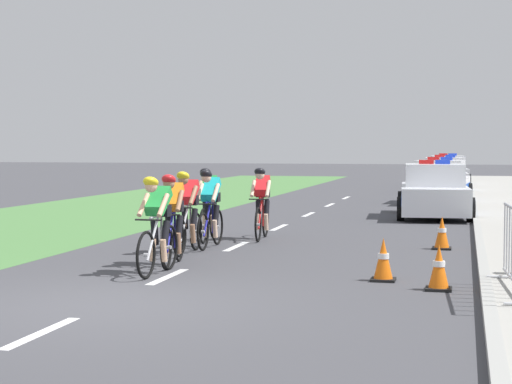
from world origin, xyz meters
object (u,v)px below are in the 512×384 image
(police_car_second, at_px, (440,183))
(police_car_third, at_px, (445,176))
(traffic_cone_far, at_px, (442,233))
(cyclist_fifth, at_px, (262,203))
(traffic_cone_mid, at_px, (383,260))
(cyclist_third, at_px, (188,211))
(traffic_cone_near, at_px, (439,268))
(cyclist_second, at_px, (172,219))
(cyclist_sixth, at_px, (208,203))
(cyclist_lead, at_px, (157,224))
(police_car_furthest, at_px, (447,172))
(police_car_nearest, at_px, (434,193))
(cyclist_fourth, at_px, (210,208))

(police_car_second, distance_m, police_car_third, 6.56)
(police_car_third, bearing_deg, traffic_cone_far, -88.81)
(cyclist_fifth, xyz_separation_m, police_car_second, (3.34, 12.62, -0.11))
(police_car_second, height_order, traffic_cone_mid, police_car_second)
(cyclist_third, height_order, police_car_third, police_car_third)
(traffic_cone_near, bearing_deg, cyclist_second, 162.16)
(cyclist_third, xyz_separation_m, police_car_third, (4.12, 21.81, -0.11))
(cyclist_sixth, distance_m, traffic_cone_far, 4.80)
(cyclist_lead, relative_size, traffic_cone_near, 2.69)
(cyclist_sixth, distance_m, police_car_furthest, 26.23)
(cyclist_fifth, distance_m, cyclist_sixth, 1.15)
(cyclist_third, distance_m, police_car_second, 15.79)
(traffic_cone_near, bearing_deg, traffic_cone_far, 90.98)
(cyclist_second, relative_size, police_car_third, 0.38)
(police_car_furthest, bearing_deg, cyclist_fifth, -97.51)
(cyclist_second, distance_m, traffic_cone_far, 5.45)
(traffic_cone_mid, height_order, traffic_cone_far, same)
(cyclist_lead, height_order, traffic_cone_mid, cyclist_lead)
(traffic_cone_near, bearing_deg, traffic_cone_mid, 142.50)
(police_car_third, relative_size, police_car_furthest, 0.99)
(police_car_furthest, distance_m, traffic_cone_mid, 30.28)
(traffic_cone_near, relative_size, traffic_cone_mid, 1.00)
(traffic_cone_mid, bearing_deg, traffic_cone_near, -37.50)
(police_car_nearest, distance_m, traffic_cone_mid, 11.58)
(cyclist_second, bearing_deg, traffic_cone_near, -17.84)
(cyclist_third, bearing_deg, traffic_cone_mid, -31.40)
(cyclist_fourth, height_order, traffic_cone_far, cyclist_fourth)
(cyclist_sixth, relative_size, police_car_furthest, 0.38)
(police_car_nearest, height_order, police_car_second, same)
(cyclist_third, distance_m, traffic_cone_mid, 4.47)
(cyclist_second, distance_m, police_car_second, 17.22)
(cyclist_fifth, xyz_separation_m, police_car_furthest, (3.34, 25.33, -0.11))
(cyclist_fifth, relative_size, traffic_cone_near, 2.69)
(police_car_furthest, bearing_deg, traffic_cone_near, -89.08)
(cyclist_fifth, height_order, police_car_furthest, police_car_furthest)
(police_car_second, distance_m, traffic_cone_far, 13.45)
(cyclist_fifth, height_order, police_car_nearest, police_car_nearest)
(police_car_furthest, bearing_deg, cyclist_lead, -97.07)
(cyclist_lead, height_order, police_car_third, police_car_third)
(cyclist_fourth, relative_size, traffic_cone_near, 2.69)
(police_car_nearest, height_order, traffic_cone_near, police_car_nearest)
(police_car_furthest, bearing_deg, police_car_third, -90.00)
(cyclist_fourth, xyz_separation_m, police_car_third, (3.98, 20.83, -0.11))
(cyclist_fifth, distance_m, police_car_second, 13.05)
(cyclist_fourth, bearing_deg, cyclist_lead, -86.65)
(police_car_second, xyz_separation_m, police_car_third, (0.00, 6.56, 0.00))
(cyclist_third, xyz_separation_m, cyclist_sixth, (-0.24, 2.09, 0.00))
(cyclist_fifth, distance_m, police_car_third, 19.47)
(police_car_third, bearing_deg, police_car_nearest, -90.00)
(police_car_second, height_order, traffic_cone_near, police_car_second)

